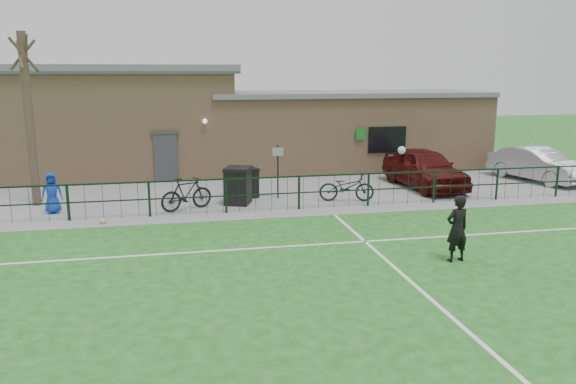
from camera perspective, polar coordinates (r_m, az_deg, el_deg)
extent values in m
plane|color=#1A5A1C|center=(11.77, 4.99, -11.27)|extent=(90.00, 90.00, 0.00)
cube|color=gray|center=(24.49, -3.99, 1.14)|extent=(34.00, 13.00, 0.02)
cube|color=white|center=(18.99, -1.70, -2.08)|extent=(28.00, 0.10, 0.01)
cube|color=white|center=(15.40, 0.75, -5.49)|extent=(28.00, 0.10, 0.01)
cube|color=white|center=(12.45, 13.99, -10.23)|extent=(0.10, 16.00, 0.01)
cube|color=black|center=(19.05, -1.81, -0.20)|extent=(28.00, 0.10, 1.20)
cylinder|color=#403127|center=(21.46, -24.79, 6.57)|extent=(0.30, 0.30, 6.00)
cube|color=black|center=(20.10, -5.09, 0.54)|extent=(1.10, 1.16, 1.24)
cube|color=black|center=(21.18, -4.26, 0.86)|extent=(0.92, 0.97, 1.04)
cylinder|color=black|center=(20.85, -1.04, 2.06)|extent=(0.07, 0.07, 2.00)
imported|color=#470D0C|center=(23.51, 13.70, 2.38)|extent=(2.27, 4.85, 1.61)
imported|color=#AAADB1|center=(26.56, 24.01, 2.59)|extent=(2.65, 4.65, 1.45)
imported|color=black|center=(19.43, -10.27, -0.18)|extent=(1.94, 1.28, 1.14)
imported|color=black|center=(20.58, 5.98, 0.51)|extent=(2.09, 1.10, 1.05)
imported|color=#1235B0|center=(20.27, -22.86, -0.09)|extent=(0.73, 0.52, 1.38)
imported|color=black|center=(14.59, 16.81, -3.57)|extent=(0.68, 0.50, 1.70)
sphere|color=white|center=(16.17, 11.48, 4.19)|extent=(0.22, 0.22, 0.22)
sphere|color=silver|center=(18.43, -18.32, -2.84)|extent=(0.20, 0.20, 0.20)
cube|color=tan|center=(27.18, -4.90, 5.93)|extent=(24.00, 5.00, 3.50)
cube|color=tan|center=(27.02, -18.47, 10.32)|extent=(11.52, 5.00, 1.20)
cube|color=#55585C|center=(27.02, -18.57, 11.84)|extent=(12.02, 5.40, 0.28)
cube|color=#55585C|center=(28.15, 5.93, 9.90)|extent=(13.44, 5.30, 0.22)
cube|color=#383A3D|center=(24.58, -12.30, 3.39)|extent=(1.00, 0.08, 2.10)
cube|color=black|center=(26.33, 10.03, 5.26)|extent=(1.80, 0.08, 1.20)
cube|color=#19661E|center=(25.80, 7.40, 5.88)|extent=(0.45, 0.04, 0.55)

